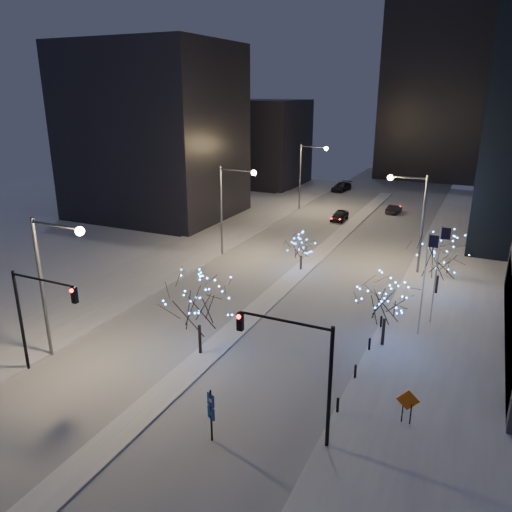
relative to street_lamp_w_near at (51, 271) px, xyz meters
The scene contains 25 objects.
ground 11.23m from the street_lamp_w_near, 12.61° to the right, with size 160.00×160.00×0.00m, color white.
road 34.80m from the street_lamp_w_near, 74.85° to the left, with size 20.00×130.00×0.02m, color #ABB0BA.
median 30.09m from the street_lamp_w_near, 72.30° to the left, with size 2.00×80.00×0.15m, color silver.
east_sidewalk 30.63m from the street_lamp_w_near, 36.94° to the left, with size 10.00×90.00×0.15m, color silver.
west_sidewalk 19.77m from the street_lamp_w_near, 105.71° to the left, with size 8.00×90.00×0.15m, color silver.
filler_west_near 42.87m from the street_lamp_w_near, 116.64° to the left, with size 22.00×18.00×24.00m, color black.
filler_west_far 70.12m from the street_lamp_w_near, 104.09° to the left, with size 18.00×16.00×16.00m, color black.
horizon_block 92.38m from the street_lamp_w_near, 80.58° to the left, with size 24.00×14.00×42.00m, color black.
street_lamp_w_near is the anchor object (origin of this frame).
street_lamp_w_mid 25.00m from the street_lamp_w_near, 90.00° to the left, with size 4.40×0.56×10.00m.
street_lamp_w_far 50.00m from the street_lamp_w_near, 90.00° to the left, with size 4.40×0.56×10.00m.
street_lamp_east 33.85m from the street_lamp_w_near, 55.81° to the left, with size 3.90×0.56×10.00m.
traffic_signal_west 2.70m from the street_lamp_w_near, 76.04° to the right, with size 5.26×0.43×7.00m.
traffic_signal_east 17.99m from the street_lamp_w_near, ahead, with size 5.26×0.43×7.00m.
flagpoles 27.07m from the street_lamp_w_near, 34.36° to the left, with size 1.35×2.60×8.00m.
bollards 21.57m from the street_lamp_w_near, 22.69° to the left, with size 0.16×12.16×0.90m.
car_near 46.60m from the street_lamp_w_near, 81.71° to the left, with size 1.78×4.42×1.51m, color black.
car_mid 55.39m from the street_lamp_w_near, 76.49° to the left, with size 1.35×3.88×1.28m, color black.
car_far 67.49m from the street_lamp_w_near, 89.27° to the left, with size 2.20×5.42×1.57m, color black.
holiday_tree_median_near 9.85m from the street_lamp_w_near, 28.08° to the left, with size 6.07×6.07×6.24m.
holiday_tree_median_far 25.66m from the street_lamp_w_near, 69.54° to the left, with size 3.12×3.12×3.83m.
holiday_tree_plaza_near 22.93m from the street_lamp_w_near, 29.40° to the left, with size 5.22×5.22×5.47m.
holiday_tree_plaza_far 32.17m from the street_lamp_w_near, 45.97° to the left, with size 5.78×5.78×5.64m.
wayfinding_sign 14.80m from the street_lamp_w_near, 12.63° to the right, with size 0.53×0.29×3.11m.
construction_sign 23.57m from the street_lamp_w_near, ahead, with size 1.27×0.26×2.10m.
Camera 1 is at (16.30, -20.12, 17.79)m, focal length 35.00 mm.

